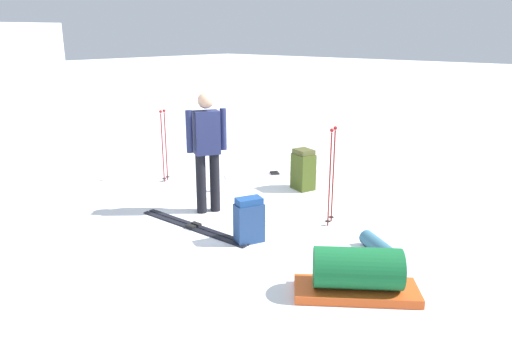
{
  "coord_description": "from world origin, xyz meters",
  "views": [
    {
      "loc": [
        -4.64,
        -4.07,
        2.45
      ],
      "look_at": [
        0.0,
        0.0,
        0.7
      ],
      "focal_mm": 33.35,
      "sensor_mm": 36.0,
      "label": 1
    }
  ],
  "objects_px": {
    "backpack_bright": "(249,220)",
    "gear_sled": "(357,274)",
    "skier_standing": "(207,146)",
    "ski_poles_planted_far": "(332,171)",
    "ski_pair_far": "(275,174)",
    "backpack_large_dark": "(303,170)",
    "thermos_bottle": "(213,184)",
    "sleeping_mat_rolled": "(378,246)",
    "ski_pair_near": "(194,227)",
    "ski_poles_planted_near": "(164,142)"
  },
  "relations": [
    {
      "from": "ski_poles_planted_far",
      "to": "gear_sled",
      "type": "bearing_deg",
      "value": -139.16
    },
    {
      "from": "ski_pair_near",
      "to": "ski_pair_far",
      "type": "height_order",
      "value": "same"
    },
    {
      "from": "sleeping_mat_rolled",
      "to": "thermos_bottle",
      "type": "relative_size",
      "value": 2.12
    },
    {
      "from": "ski_pair_near",
      "to": "ski_poles_planted_far",
      "type": "relative_size",
      "value": 1.41
    },
    {
      "from": "ski_pair_far",
      "to": "gear_sled",
      "type": "xyz_separation_m",
      "value": [
        -2.67,
        -3.19,
        0.21
      ]
    },
    {
      "from": "backpack_bright",
      "to": "thermos_bottle",
      "type": "bearing_deg",
      "value": 58.92
    },
    {
      "from": "ski_pair_far",
      "to": "backpack_large_dark",
      "type": "bearing_deg",
      "value": -110.96
    },
    {
      "from": "skier_standing",
      "to": "backpack_bright",
      "type": "xyz_separation_m",
      "value": [
        -0.38,
        -1.13,
        -0.68
      ]
    },
    {
      "from": "ski_poles_planted_far",
      "to": "sleeping_mat_rolled",
      "type": "bearing_deg",
      "value": -113.71
    },
    {
      "from": "backpack_bright",
      "to": "ski_pair_far",
      "type": "bearing_deg",
      "value": 32.95
    },
    {
      "from": "ski_pair_near",
      "to": "ski_poles_planted_far",
      "type": "distance_m",
      "value": 1.95
    },
    {
      "from": "ski_pair_far",
      "to": "backpack_bright",
      "type": "height_order",
      "value": "backpack_bright"
    },
    {
      "from": "ski_pair_far",
      "to": "thermos_bottle",
      "type": "bearing_deg",
      "value": 173.56
    },
    {
      "from": "ski_pair_far",
      "to": "sleeping_mat_rolled",
      "type": "xyz_separation_m",
      "value": [
        -1.69,
        -2.91,
        0.08
      ]
    },
    {
      "from": "ski_poles_planted_near",
      "to": "backpack_large_dark",
      "type": "bearing_deg",
      "value": -59.5
    },
    {
      "from": "ski_poles_planted_near",
      "to": "gear_sled",
      "type": "height_order",
      "value": "ski_poles_planted_near"
    },
    {
      "from": "skier_standing",
      "to": "backpack_bright",
      "type": "distance_m",
      "value": 1.37
    },
    {
      "from": "ski_poles_planted_far",
      "to": "ski_pair_near",
      "type": "bearing_deg",
      "value": 135.92
    },
    {
      "from": "backpack_bright",
      "to": "thermos_bottle",
      "type": "relative_size",
      "value": 2.17
    },
    {
      "from": "sleeping_mat_rolled",
      "to": "thermos_bottle",
      "type": "xyz_separation_m",
      "value": [
        0.3,
        3.07,
        0.04
      ]
    },
    {
      "from": "skier_standing",
      "to": "gear_sled",
      "type": "bearing_deg",
      "value": -102.72
    },
    {
      "from": "backpack_large_dark",
      "to": "thermos_bottle",
      "type": "relative_size",
      "value": 2.57
    },
    {
      "from": "skier_standing",
      "to": "ski_poles_planted_far",
      "type": "height_order",
      "value": "skier_standing"
    },
    {
      "from": "gear_sled",
      "to": "thermos_bottle",
      "type": "xyz_separation_m",
      "value": [
        1.28,
        3.35,
        -0.09
      ]
    },
    {
      "from": "skier_standing",
      "to": "sleeping_mat_rolled",
      "type": "bearing_deg",
      "value": -81.72
    },
    {
      "from": "backpack_large_dark",
      "to": "backpack_bright",
      "type": "xyz_separation_m",
      "value": [
        -2.1,
        -0.71,
        -0.05
      ]
    },
    {
      "from": "backpack_large_dark",
      "to": "backpack_bright",
      "type": "distance_m",
      "value": 2.22
    },
    {
      "from": "skier_standing",
      "to": "ski_pair_far",
      "type": "xyz_separation_m",
      "value": [
        2.05,
        0.45,
        -0.94
      ]
    },
    {
      "from": "ski_poles_planted_far",
      "to": "gear_sled",
      "type": "height_order",
      "value": "ski_poles_planted_far"
    },
    {
      "from": "ski_pair_far",
      "to": "sleeping_mat_rolled",
      "type": "bearing_deg",
      "value": -120.14
    },
    {
      "from": "skier_standing",
      "to": "thermos_bottle",
      "type": "xyz_separation_m",
      "value": [
        0.66,
        0.61,
        -0.82
      ]
    },
    {
      "from": "skier_standing",
      "to": "ski_poles_planted_far",
      "type": "xyz_separation_m",
      "value": [
        0.76,
        -1.55,
        -0.23
      ]
    },
    {
      "from": "thermos_bottle",
      "to": "ski_pair_near",
      "type": "bearing_deg",
      "value": -143.42
    },
    {
      "from": "backpack_bright",
      "to": "sleeping_mat_rolled",
      "type": "relative_size",
      "value": 1.03
    },
    {
      "from": "sleeping_mat_rolled",
      "to": "backpack_large_dark",
      "type": "bearing_deg",
      "value": 56.41
    },
    {
      "from": "backpack_bright",
      "to": "thermos_bottle",
      "type": "height_order",
      "value": "backpack_bright"
    },
    {
      "from": "backpack_bright",
      "to": "ski_pair_near",
      "type": "bearing_deg",
      "value": 100.91
    },
    {
      "from": "backpack_large_dark",
      "to": "sleeping_mat_rolled",
      "type": "bearing_deg",
      "value": -123.59
    },
    {
      "from": "backpack_bright",
      "to": "backpack_large_dark",
      "type": "bearing_deg",
      "value": 18.69
    },
    {
      "from": "skier_standing",
      "to": "backpack_large_dark",
      "type": "relative_size",
      "value": 2.54
    },
    {
      "from": "ski_poles_planted_far",
      "to": "gear_sled",
      "type": "relative_size",
      "value": 1.07
    },
    {
      "from": "ski_poles_planted_near",
      "to": "sleeping_mat_rolled",
      "type": "distance_m",
      "value": 4.13
    },
    {
      "from": "ski_pair_near",
      "to": "ski_poles_planted_near",
      "type": "bearing_deg",
      "value": 61.01
    },
    {
      "from": "backpack_large_dark",
      "to": "gear_sled",
      "type": "height_order",
      "value": "backpack_large_dark"
    },
    {
      "from": "backpack_bright",
      "to": "sleeping_mat_rolled",
      "type": "height_order",
      "value": "backpack_bright"
    },
    {
      "from": "backpack_bright",
      "to": "gear_sled",
      "type": "relative_size",
      "value": 0.46
    },
    {
      "from": "sleeping_mat_rolled",
      "to": "ski_pair_far",
      "type": "bearing_deg",
      "value": 59.86
    },
    {
      "from": "ski_pair_near",
      "to": "gear_sled",
      "type": "bearing_deg",
      "value": -91.74
    },
    {
      "from": "ski_poles_planted_near",
      "to": "gear_sled",
      "type": "distance_m",
      "value": 4.53
    },
    {
      "from": "ski_pair_far",
      "to": "ski_poles_planted_near",
      "type": "relative_size",
      "value": 1.26
    }
  ]
}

